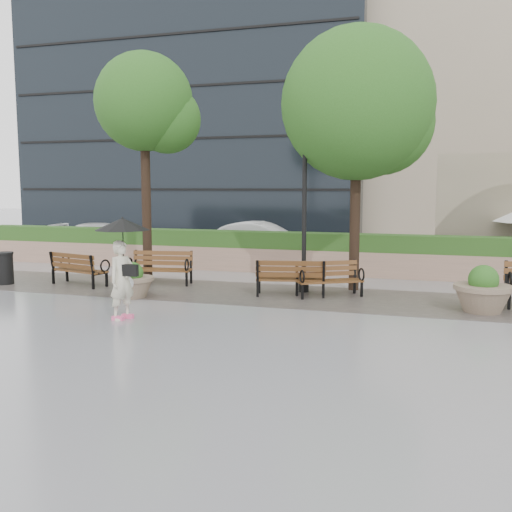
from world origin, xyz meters
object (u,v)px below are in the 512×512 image
(lamppost, at_px, (304,224))
(car_right, at_px, (261,240))
(bench_3, at_px, (329,286))
(planter_left, at_px, (132,284))
(trash_bin, at_px, (4,269))
(bench_2, at_px, (291,285))
(bench_0, at_px, (79,276))
(pedestrian, at_px, (123,258))
(bench_1, at_px, (161,275))
(planter_right, at_px, (483,294))
(car_left, at_px, (107,238))

(lamppost, xyz_separation_m, car_right, (-3.26, 6.91, -1.13))
(bench_3, bearing_deg, car_right, 88.61)
(planter_left, distance_m, trash_bin, 4.64)
(bench_2, distance_m, planter_left, 4.12)
(bench_0, xyz_separation_m, bench_2, (6.25, 0.25, 0.00))
(car_right, height_order, pedestrian, pedestrian)
(trash_bin, distance_m, car_right, 9.88)
(planter_left, relative_size, lamppost, 0.26)
(bench_0, bearing_deg, bench_3, -161.15)
(planter_left, bearing_deg, bench_2, 19.66)
(bench_0, relative_size, trash_bin, 2.11)
(bench_1, bearing_deg, planter_left, -92.94)
(bench_2, xyz_separation_m, lamppost, (0.20, 0.64, 1.57))
(bench_2, height_order, pedestrian, pedestrian)
(planter_left, bearing_deg, trash_bin, 171.63)
(bench_0, xyz_separation_m, planter_right, (10.90, -0.36, 0.14))
(bench_2, relative_size, bench_3, 1.05)
(bench_1, height_order, lamppost, lamppost)
(planter_right, relative_size, pedestrian, 0.60)
(planter_left, height_order, car_left, car_left)
(car_left, height_order, car_right, car_right)
(planter_right, xyz_separation_m, pedestrian, (-7.50, -2.99, 0.90))
(bench_0, bearing_deg, car_left, -48.85)
(bench_1, relative_size, bench_3, 1.05)
(pedestrian, bearing_deg, trash_bin, 85.13)
(bench_2, xyz_separation_m, car_left, (-9.73, 6.92, 0.37))
(bench_1, distance_m, planter_right, 8.81)
(bench_1, distance_m, bench_3, 5.07)
(planter_left, bearing_deg, bench_0, 154.43)
(bench_3, bearing_deg, planter_left, 167.94)
(bench_3, relative_size, trash_bin, 2.00)
(bench_3, height_order, planter_right, planter_right)
(bench_1, xyz_separation_m, lamppost, (4.28, 0.03, 1.57))
(planter_right, bearing_deg, car_left, 152.37)
(bench_1, relative_size, car_right, 0.43)
(bench_3, distance_m, planter_right, 3.77)
(pedestrian, bearing_deg, lamppost, -13.34)
(trash_bin, xyz_separation_m, car_right, (5.42, 8.26, 0.27))
(bench_2, height_order, trash_bin, bench_2)
(bench_2, xyz_separation_m, planter_left, (-3.88, -1.39, 0.08))
(lamppost, bearing_deg, trash_bin, -171.13)
(car_right, bearing_deg, planter_right, -135.44)
(lamppost, xyz_separation_m, car_left, (-9.94, 6.28, -1.20))
(bench_1, bearing_deg, bench_0, -166.67)
(trash_bin, height_order, lamppost, lamppost)
(bench_2, relative_size, lamppost, 0.45)
(planter_left, bearing_deg, car_left, 125.17)
(bench_3, bearing_deg, planter_right, -42.68)
(car_left, bearing_deg, planter_left, -158.73)
(bench_2, distance_m, car_left, 11.95)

